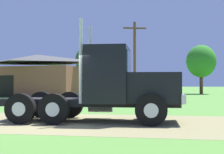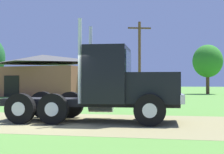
# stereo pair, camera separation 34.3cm
# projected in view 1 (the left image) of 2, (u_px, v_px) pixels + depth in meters

# --- Properties ---
(ground_plane) EXTENTS (200.00, 200.00, 0.00)m
(ground_plane) POSITION_uv_depth(u_px,v_px,m) (62.00, 122.00, 12.51)
(ground_plane) COLOR #558A38
(dirt_track) EXTENTS (120.00, 6.20, 0.01)m
(dirt_track) POSITION_uv_depth(u_px,v_px,m) (62.00, 122.00, 12.51)
(dirt_track) COLOR #898155
(dirt_track) RESTS_ON ground_plane
(truck_foreground_white) EXTENTS (6.99, 2.86, 3.86)m
(truck_foreground_white) POSITION_uv_depth(u_px,v_px,m) (113.00, 87.00, 12.63)
(truck_foreground_white) COLOR black
(truck_foreground_white) RESTS_ON ground_plane
(shed_building) EXTENTS (11.79, 8.67, 4.57)m
(shed_building) POSITION_uv_depth(u_px,v_px,m) (37.00, 76.00, 36.05)
(shed_building) COLOR brown
(shed_building) RESTS_ON ground_plane
(utility_pole_near) EXTENTS (2.14, 0.78, 7.25)m
(utility_pole_near) POSITION_uv_depth(u_px,v_px,m) (135.00, 57.00, 31.02)
(utility_pole_near) COLOR brown
(utility_pole_near) RESTS_ON ground_plane
(tree_mid) EXTENTS (3.48, 3.48, 6.38)m
(tree_mid) POSITION_uv_depth(u_px,v_px,m) (88.00, 60.00, 43.54)
(tree_mid) COLOR #513823
(tree_mid) RESTS_ON ground_plane
(tree_right) EXTENTS (3.82, 3.82, 6.35)m
(tree_right) POSITION_uv_depth(u_px,v_px,m) (201.00, 61.00, 42.41)
(tree_right) COLOR #513823
(tree_right) RESTS_ON ground_plane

